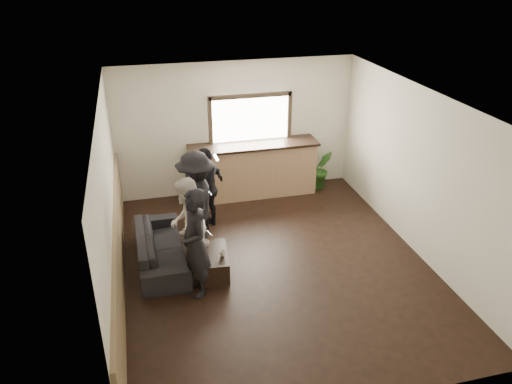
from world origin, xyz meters
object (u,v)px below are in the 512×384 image
object	(u,v)px
cup_b	(222,253)
person_c	(197,201)
person_d	(207,188)
person_b	(187,225)
bar_counter	(253,166)
person_a	(195,243)
cup_a	(206,243)
coffee_table	(213,262)
sofa	(160,248)
potted_plant	(321,169)

from	to	relation	value
cup_b	person_c	xyz separation A→B (m)	(-0.24, 0.98, 0.47)
person_d	person_b	bearing A→B (deg)	21.32
bar_counter	person_b	bearing A→B (deg)	-124.73
person_a	cup_a	bearing A→B (deg)	148.54
cup_b	bar_counter	bearing A→B (deg)	66.96
bar_counter	person_a	bearing A→B (deg)	-117.85
coffee_table	person_a	distance (m)	0.86
bar_counter	person_a	size ratio (longest dim) A/B	1.57
person_b	bar_counter	bearing A→B (deg)	162.87
sofa	person_a	xyz separation A→B (m)	(0.48, -0.94, 0.58)
potted_plant	person_d	bearing A→B (deg)	-157.47
cup_a	bar_counter	bearing A→B (deg)	60.08
sofa	person_b	world-z (taller)	person_b
person_b	potted_plant	bearing A→B (deg)	144.22
potted_plant	person_c	bearing A→B (deg)	-148.96
cup_b	potted_plant	xyz separation A→B (m)	(2.70, 2.75, 0.02)
bar_counter	person_c	world-z (taller)	bar_counter
bar_counter	potted_plant	world-z (taller)	bar_counter
cup_a	person_c	world-z (taller)	person_c
bar_counter	person_d	bearing A→B (deg)	-135.03
sofa	coffee_table	xyz separation A→B (m)	(0.80, -0.50, -0.10)
person_b	person_d	bearing A→B (deg)	175.21
potted_plant	bar_counter	bearing A→B (deg)	178.27
coffee_table	potted_plant	size ratio (longest dim) A/B	0.95
cup_a	person_b	size ratio (longest dim) A/B	0.08
cup_a	person_c	size ratio (longest dim) A/B	0.07
coffee_table	cup_b	bearing A→B (deg)	-43.00
bar_counter	sofa	size ratio (longest dim) A/B	1.38
bar_counter	coffee_table	distance (m)	3.02
coffee_table	cup_b	size ratio (longest dim) A/B	8.48
sofa	potted_plant	bearing A→B (deg)	-60.92
person_b	person_c	distance (m)	0.65
sofa	cup_b	xyz separation A→B (m)	(0.93, -0.63, 0.13)
cup_a	person_b	xyz separation A→B (m)	(-0.28, 0.01, 0.37)
person_b	person_d	world-z (taller)	person_d
coffee_table	person_a	xyz separation A→B (m)	(-0.32, -0.44, 0.67)
person_a	sofa	bearing A→B (deg)	-164.44
cup_a	person_a	size ratio (longest dim) A/B	0.07
person_d	potted_plant	bearing A→B (deg)	156.24
sofa	person_d	bearing A→B (deg)	-44.80
person_c	potted_plant	bearing A→B (deg)	132.17
person_d	cup_b	bearing A→B (deg)	42.47
coffee_table	potted_plant	distance (m)	3.88
coffee_table	person_b	distance (m)	0.75
cup_a	cup_b	world-z (taller)	cup_a
potted_plant	person_b	world-z (taller)	person_b
coffee_table	cup_a	size ratio (longest dim) A/B	6.92
bar_counter	person_d	size ratio (longest dim) A/B	1.69
person_c	person_a	bearing A→B (deg)	1.95
person_b	person_c	bearing A→B (deg)	175.62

